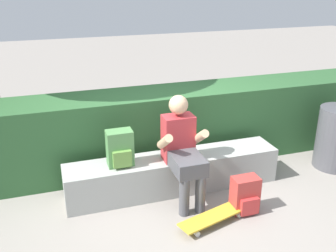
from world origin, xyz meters
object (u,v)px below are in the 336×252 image
at_px(skateboard_near_person, 214,216).
at_px(backpack_on_ground, 245,195).
at_px(bench_main, 174,173).
at_px(backpack_on_bench, 120,149).
at_px(person_skater, 182,148).

xyz_separation_m(skateboard_near_person, backpack_on_ground, (0.39, 0.09, 0.12)).
distance_m(bench_main, skateboard_near_person, 0.79).
bearing_deg(bench_main, backpack_on_bench, -179.12).
height_order(skateboard_near_person, backpack_on_ground, backpack_on_ground).
distance_m(skateboard_near_person, backpack_on_bench, 1.22).
distance_m(person_skater, backpack_on_bench, 0.67).
relative_size(bench_main, skateboard_near_person, 3.02).
bearing_deg(backpack_on_bench, person_skater, -17.12).
bearing_deg(person_skater, bench_main, 97.68).
height_order(skateboard_near_person, backpack_on_bench, backpack_on_bench).
xyz_separation_m(person_skater, backpack_on_ground, (0.54, -0.46, -0.43)).
distance_m(bench_main, backpack_on_bench, 0.74).
distance_m(person_skater, backpack_on_ground, 0.83).
bearing_deg(person_skater, backpack_on_bench, 162.88).
xyz_separation_m(person_skater, skateboard_near_person, (0.15, -0.55, -0.55)).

